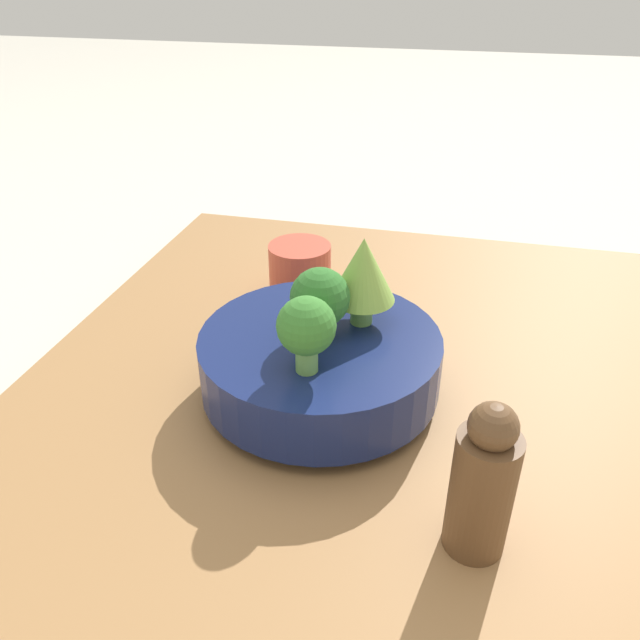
% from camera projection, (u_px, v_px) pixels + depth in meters
% --- Properties ---
extents(ground_plane, '(6.00, 6.00, 0.00)m').
position_uv_depth(ground_plane, '(353.00, 416.00, 0.71)').
color(ground_plane, beige).
extents(table, '(0.95, 0.77, 0.03)m').
position_uv_depth(table, '(353.00, 406.00, 0.70)').
color(table, '#9E7042').
rests_on(table, ground_plane).
extents(bowl, '(0.26, 0.26, 0.08)m').
position_uv_depth(bowl, '(320.00, 362.00, 0.67)').
color(bowl, navy).
rests_on(bowl, table).
extents(romanesco_piece_far, '(0.07, 0.07, 0.10)m').
position_uv_depth(romanesco_piece_far, '(367.00, 272.00, 0.65)').
color(romanesco_piece_far, '#609347').
rests_on(romanesco_piece_far, bowl).
extents(broccoli_floret_right, '(0.06, 0.06, 0.08)m').
position_uv_depth(broccoli_floret_right, '(306.00, 328.00, 0.58)').
color(broccoli_floret_right, '#6BA34C').
rests_on(broccoli_floret_right, bowl).
extents(broccoli_floret_center, '(0.06, 0.06, 0.08)m').
position_uv_depth(broccoli_floret_center, '(320.00, 300.00, 0.63)').
color(broccoli_floret_center, '#609347').
rests_on(broccoli_floret_center, bowl).
extents(cup, '(0.09, 0.09, 0.08)m').
position_uv_depth(cup, '(300.00, 271.00, 0.88)').
color(cup, '#C64C38').
rests_on(cup, table).
extents(pepper_mill, '(0.05, 0.05, 0.15)m').
position_uv_depth(pepper_mill, '(483.00, 484.00, 0.49)').
color(pepper_mill, brown).
rests_on(pepper_mill, table).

